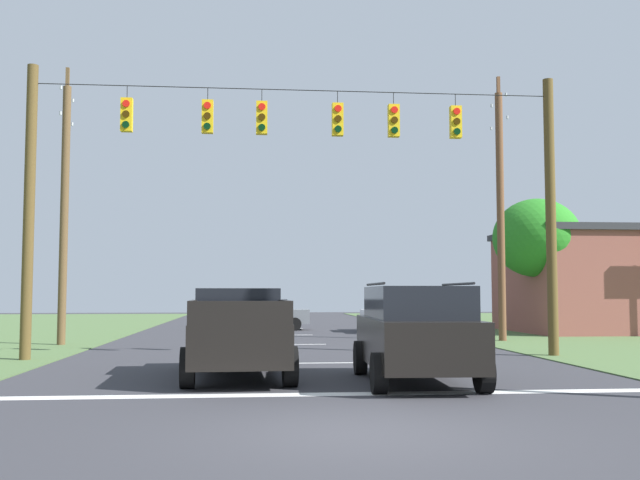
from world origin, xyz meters
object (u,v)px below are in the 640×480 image
at_px(overhead_signal_span, 299,190).
at_px(pickup_truck, 238,333).
at_px(tree_roadside_right, 537,238).
at_px(distant_car_oncoming, 266,314).
at_px(distant_car_crossing_white, 384,315).
at_px(roadside_store, 631,281).
at_px(utility_pole_near_left, 64,206).
at_px(suv_black, 416,331).
at_px(utility_pole_mid_right, 500,208).

relative_size(overhead_signal_span, pickup_truck, 2.79).
height_order(overhead_signal_span, tree_roadside_right, overhead_signal_span).
xyz_separation_m(overhead_signal_span, distant_car_oncoming, (-0.59, 16.19, -4.00)).
distance_m(distant_car_crossing_white, roadside_store, 11.78).
distance_m(overhead_signal_span, utility_pole_near_left, 9.92).
bearing_deg(pickup_truck, suv_black, -22.85).
height_order(overhead_signal_span, distant_car_crossing_white, overhead_signal_span).
distance_m(suv_black, tree_roadside_right, 19.10).
bearing_deg(overhead_signal_span, pickup_truck, -110.43).
xyz_separation_m(suv_black, distant_car_crossing_white, (2.92, 19.64, -0.27)).
height_order(suv_black, roadside_store, roadside_store).
height_order(suv_black, distant_car_oncoming, suv_black).
bearing_deg(utility_pole_mid_right, overhead_signal_span, -141.38).
distance_m(suv_black, distant_car_oncoming, 22.26).
bearing_deg(suv_black, utility_pole_near_left, 130.30).
bearing_deg(overhead_signal_span, suv_black, -70.93).
relative_size(pickup_truck, utility_pole_mid_right, 0.53).
bearing_deg(distant_car_oncoming, tree_roadside_right, -25.60).
xyz_separation_m(pickup_truck, utility_pole_mid_right, (9.86, 10.95, 4.15)).
bearing_deg(utility_pole_mid_right, distant_car_crossing_white, 114.57).
bearing_deg(suv_black, overhead_signal_span, 109.07).
height_order(utility_pole_near_left, roadside_store, utility_pole_near_left).
relative_size(suv_black, roadside_store, 0.43).
xyz_separation_m(utility_pole_mid_right, utility_pole_near_left, (-16.21, -0.68, -0.19)).
height_order(distant_car_crossing_white, distant_car_oncoming, same).
bearing_deg(suv_black, pickup_truck, 157.15).
distance_m(overhead_signal_span, distant_car_oncoming, 16.68).
height_order(suv_black, distant_car_crossing_white, suv_black).
relative_size(pickup_truck, suv_black, 1.12).
height_order(distant_car_oncoming, roadside_store, roadside_store).
bearing_deg(roadside_store, distant_car_oncoming, 167.89).
xyz_separation_m(suv_black, utility_pole_near_left, (-10.02, 11.82, 3.86)).
bearing_deg(tree_roadside_right, utility_pole_near_left, -166.45).
bearing_deg(distant_car_crossing_white, roadside_store, -5.98).
distance_m(pickup_truck, distant_car_crossing_white, 19.26).
relative_size(distant_car_crossing_white, roadside_store, 0.38).
xyz_separation_m(overhead_signal_span, roadside_store, (16.57, 12.50, -2.37)).
xyz_separation_m(distant_car_crossing_white, distant_car_oncoming, (-5.55, 2.47, 0.00)).
bearing_deg(utility_pole_mid_right, utility_pole_near_left, -177.60).
distance_m(utility_pole_mid_right, roadside_store, 10.58).
height_order(distant_car_crossing_white, roadside_store, roadside_store).
relative_size(distant_car_crossing_white, distant_car_oncoming, 1.00).
distance_m(distant_car_oncoming, utility_pole_mid_right, 13.74).
distance_m(overhead_signal_span, distant_car_crossing_white, 15.13).
distance_m(pickup_truck, suv_black, 3.99).
bearing_deg(utility_pole_mid_right, distant_car_oncoming, 132.54).
distance_m(utility_pole_mid_right, utility_pole_near_left, 16.22).
xyz_separation_m(distant_car_crossing_white, tree_roadside_right, (6.26, -3.19, 3.46)).
height_order(utility_pole_near_left, tree_roadside_right, utility_pole_near_left).
xyz_separation_m(distant_car_oncoming, utility_pole_mid_right, (8.82, -9.61, 4.32)).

